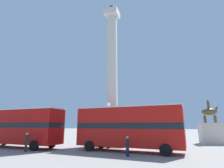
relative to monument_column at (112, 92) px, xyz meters
name	(u,v)px	position (x,y,z in m)	size (l,w,h in m)	color
ground_plane	(112,145)	(0.00, 0.00, -6.94)	(200.00, 200.00, 0.00)	gray
monument_column	(112,92)	(0.00, 0.00, 0.00)	(4.53, 4.53, 20.53)	beige
bus_a	(128,126)	(3.35, -4.80, -4.55)	(10.58, 3.58, 4.32)	#B7140F
bus_b	(19,126)	(-9.46, -5.89, -4.55)	(11.05, 3.34, 4.32)	#A80F0C
equestrian_statue	(212,130)	(12.56, 5.67, -5.16)	(3.24, 2.53, 6.00)	beige
street_lamp	(109,121)	(0.65, -3.13, -4.03)	(0.43, 0.43, 5.08)	black
pedestrian_near_lamp	(26,141)	(-5.91, -8.25, -5.92)	(0.50, 0.38, 1.79)	#28282D
pedestrian_by_plinth	(127,145)	(3.89, -7.40, -6.07)	(0.31, 0.45, 1.60)	#192347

